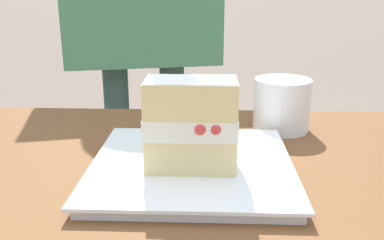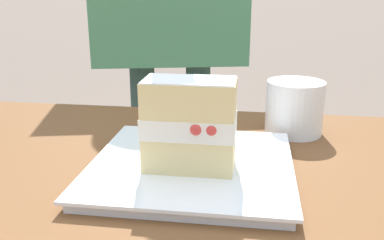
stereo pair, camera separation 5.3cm
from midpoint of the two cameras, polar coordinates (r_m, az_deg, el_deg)
The scene contains 3 objects.
dessert_plate at distance 0.55m, azimuth 2.76°, elevation -6.24°, with size 0.25×0.25×0.02m.
cake_slice at distance 0.51m, azimuth 2.62°, elevation -0.63°, with size 0.11×0.07×0.11m.
coffee_cup at distance 0.71m, azimuth 15.42°, elevation 1.66°, with size 0.09×0.09×0.08m.
Camera 2 is at (0.04, -0.23, 0.98)m, focal length 40.64 mm.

